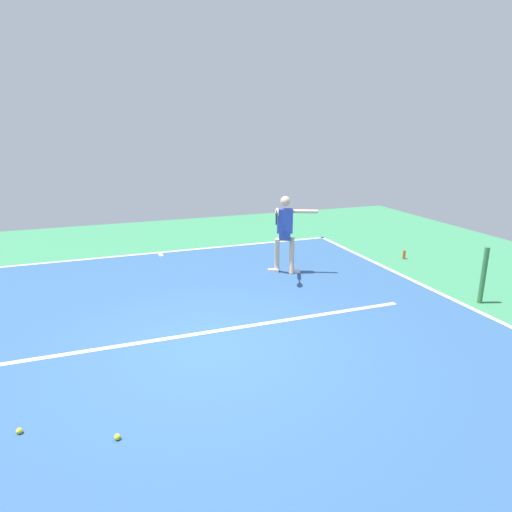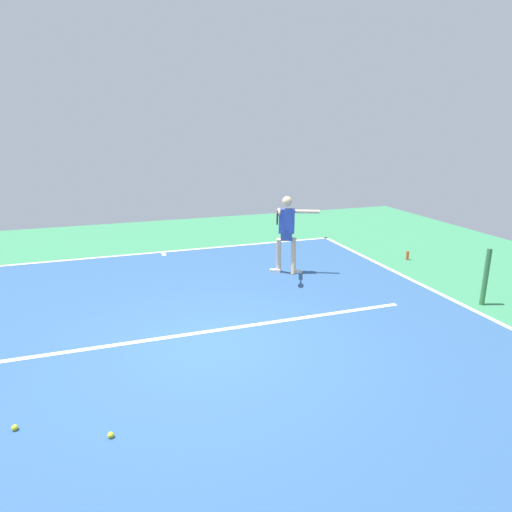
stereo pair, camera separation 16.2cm
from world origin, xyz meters
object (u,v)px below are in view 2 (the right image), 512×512
object	(u,v)px
tennis_ball_by_sideline	(15,428)
tennis_ball_by_baseline	(111,435)
tennis_player	(287,230)
net_post	(486,277)
water_bottle	(407,255)

from	to	relation	value
tennis_ball_by_sideline	tennis_ball_by_baseline	bearing A→B (deg)	154.89
tennis_ball_by_baseline	tennis_player	bearing A→B (deg)	-130.61
tennis_player	net_post	bearing A→B (deg)	157.53
net_post	tennis_ball_by_sideline	distance (m)	7.68
net_post	tennis_player	bearing A→B (deg)	-46.41
tennis_player	water_bottle	size ratio (longest dim) A/B	7.88
tennis_player	tennis_ball_by_sideline	distance (m)	6.38
tennis_ball_by_baseline	tennis_ball_by_sideline	world-z (taller)	same
tennis_ball_by_baseline	water_bottle	size ratio (longest dim) A/B	0.30
net_post	tennis_ball_by_sideline	xyz separation A→B (m)	(7.57, 1.18, -0.50)
tennis_player	tennis_ball_by_sideline	xyz separation A→B (m)	(4.84, 4.05, -0.96)
tennis_ball_by_sideline	water_bottle	world-z (taller)	water_bottle
tennis_ball_by_baseline	water_bottle	world-z (taller)	water_bottle
net_post	tennis_ball_by_sideline	size ratio (longest dim) A/B	16.21
tennis_player	tennis_ball_by_sideline	world-z (taller)	tennis_player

